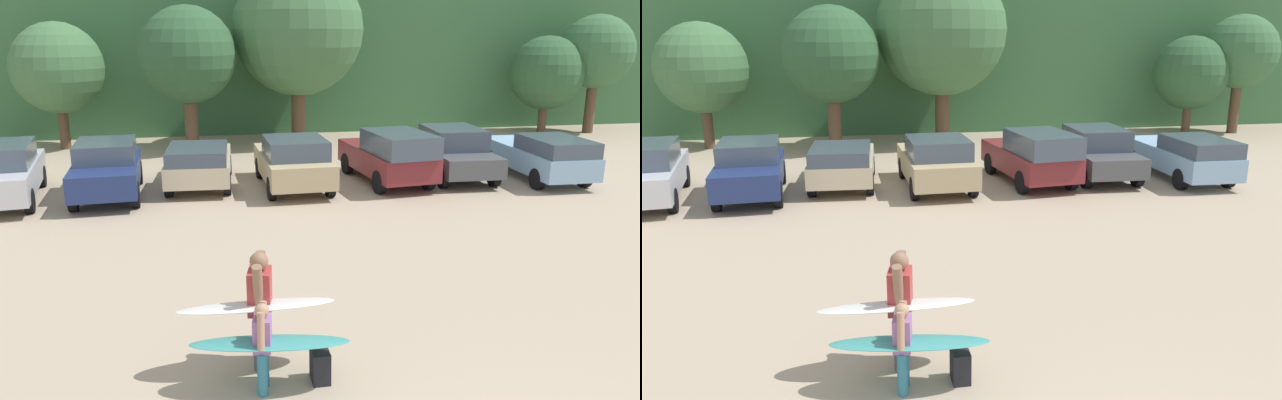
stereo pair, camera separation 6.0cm
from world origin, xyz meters
TOP-DOWN VIEW (x-y plane):
  - hillside_ridge at (0.00, 30.85)m, footprint 108.00×12.00m
  - tree_center at (-8.70, 22.62)m, footprint 3.61×3.61m
  - tree_far_right at (-3.58, 21.16)m, footprint 3.76×3.76m
  - tree_right at (0.95, 22.46)m, footprint 5.49×5.49m
  - tree_far_left at (12.61, 22.62)m, footprint 3.37×3.37m
  - tree_left at (14.95, 22.47)m, footprint 3.37×3.37m
  - parked_car_silver at (-8.67, 14.30)m, footprint 2.38×4.79m
  - parked_car_navy at (-5.87, 14.38)m, footprint 2.03×4.40m
  - parked_car_champagne at (-3.27, 15.04)m, footprint 2.06×4.14m
  - parked_car_tan at (-0.47, 14.36)m, footprint 2.02×4.32m
  - parked_car_maroon at (2.58, 14.34)m, footprint 2.22×4.55m
  - parked_car_dark_gray at (4.89, 14.84)m, footprint 2.00×4.27m
  - parked_car_sky_blue at (7.56, 14.08)m, footprint 1.84×4.78m
  - person_adult at (-2.41, 4.20)m, footprint 0.38×0.71m
  - person_child at (-2.45, 3.55)m, footprint 0.28×0.53m
  - surfboard_white at (-2.47, 4.10)m, footprint 2.18×0.62m
  - surfboard_teal at (-2.35, 3.56)m, footprint 2.16×0.87m
  - backpack_dropped at (-1.67, 3.63)m, footprint 0.24×0.34m

SIDE VIEW (x-z plane):
  - backpack_dropped at x=-1.67m, z-range 0.00..0.45m
  - surfboard_teal at x=-2.35m, z-range 0.60..0.74m
  - person_child at x=-2.45m, z-range 0.08..1.32m
  - parked_car_champagne at x=-3.27m, z-range 0.07..1.43m
  - parked_car_sky_blue at x=7.56m, z-range 0.04..1.52m
  - parked_car_tan at x=-0.47m, z-range 0.03..1.62m
  - parked_car_navy at x=-5.87m, z-range 0.04..1.63m
  - parked_car_dark_gray at x=4.89m, z-range 0.04..1.66m
  - parked_car_silver at x=-8.67m, z-range 0.03..1.68m
  - parked_car_maroon at x=2.58m, z-range 0.04..1.76m
  - person_adult at x=-2.41m, z-range 0.11..1.80m
  - surfboard_white at x=-2.47m, z-range 0.87..1.05m
  - tree_far_left at x=12.61m, z-range 0.56..5.07m
  - tree_center at x=-8.70m, z-range 0.71..5.77m
  - tree_left at x=14.95m, z-range 1.01..6.46m
  - tree_far_right at x=-3.58m, z-range 0.92..6.58m
  - hillside_ridge at x=0.00m, z-range 0.00..8.24m
  - tree_right at x=0.95m, z-range 0.98..8.48m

